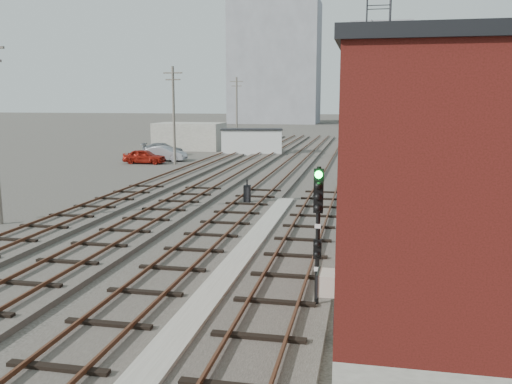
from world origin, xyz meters
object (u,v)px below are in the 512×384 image
(signal_mast, at_px, (318,227))
(car_grey, at_px, (163,149))
(switch_stand, at_px, (247,194))
(car_red, at_px, (144,156))
(site_trailer, at_px, (252,141))
(car_silver, at_px, (164,154))

(signal_mast, distance_m, car_grey, 45.88)
(car_grey, bearing_deg, signal_mast, -160.64)
(switch_stand, bearing_deg, car_red, 138.40)
(site_trailer, xyz_separation_m, car_grey, (-9.39, -2.57, -0.77))
(switch_stand, bearing_deg, signal_mast, -59.66)
(switch_stand, relative_size, car_red, 0.35)
(car_red, bearing_deg, car_grey, 7.52)
(site_trailer, distance_m, car_silver, 10.78)
(signal_mast, xyz_separation_m, site_trailer, (-11.08, 43.58, -1.06))
(switch_stand, distance_m, car_silver, 24.23)
(car_red, bearing_deg, signal_mast, -150.90)
(signal_mast, distance_m, car_silver, 39.96)
(car_red, xyz_separation_m, car_silver, (1.05, 2.47, 0.04))
(car_red, relative_size, car_silver, 0.91)
(car_red, bearing_deg, switch_stand, -143.49)
(switch_stand, bearing_deg, site_trailer, 112.14)
(signal_mast, relative_size, car_grey, 0.93)
(site_trailer, bearing_deg, car_grey, -176.10)
(car_silver, bearing_deg, signal_mast, -153.18)
(signal_mast, height_order, car_silver, signal_mast)
(switch_stand, xyz_separation_m, car_silver, (-12.88, 20.53, 0.07))
(signal_mast, xyz_separation_m, car_red, (-19.26, 33.06, -1.81))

